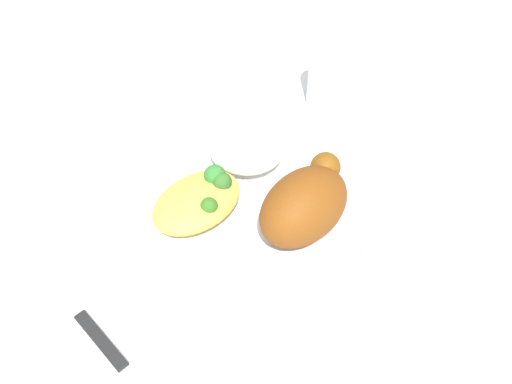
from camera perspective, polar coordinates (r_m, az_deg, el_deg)
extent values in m
plane|color=silver|center=(0.64, 0.00, -1.82)|extent=(2.00, 2.00, 0.00)
cylinder|color=white|center=(0.63, 0.00, -1.39)|extent=(0.30, 0.30, 0.01)
torus|color=white|center=(0.63, 0.00, -0.95)|extent=(0.30, 0.30, 0.01)
ellipsoid|color=brown|center=(0.57, 5.29, -1.47)|extent=(0.12, 0.08, 0.08)
sphere|color=brown|center=(0.59, 7.53, 2.68)|extent=(0.03, 0.03, 0.03)
ellipsoid|color=white|center=(0.66, -1.05, 4.79)|extent=(0.09, 0.10, 0.03)
ellipsoid|color=gold|center=(0.60, -6.43, -1.05)|extent=(0.11, 0.08, 0.03)
sphere|color=#2F772D|center=(0.61, -4.47, 1.77)|extent=(0.03, 0.03, 0.03)
sphere|color=#336626|center=(0.61, -3.69, 1.11)|extent=(0.02, 0.02, 0.02)
sphere|color=#346821|center=(0.59, -5.12, -1.55)|extent=(0.02, 0.02, 0.02)
sphere|color=#2F7E36|center=(0.62, -4.85, 1.31)|extent=(0.02, 0.02, 0.02)
cube|color=#B2B2B7|center=(0.57, -13.41, -11.17)|extent=(0.01, 0.11, 0.01)
cube|color=#B2B2B7|center=(0.62, -17.06, -7.05)|extent=(0.02, 0.04, 0.00)
cube|color=black|center=(0.56, -16.54, -15.01)|extent=(0.02, 0.08, 0.01)
cube|color=silver|center=(0.61, -21.18, -9.07)|extent=(0.02, 0.11, 0.00)
cylinder|color=silver|center=(0.78, 8.24, 12.42)|extent=(0.07, 0.07, 0.10)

